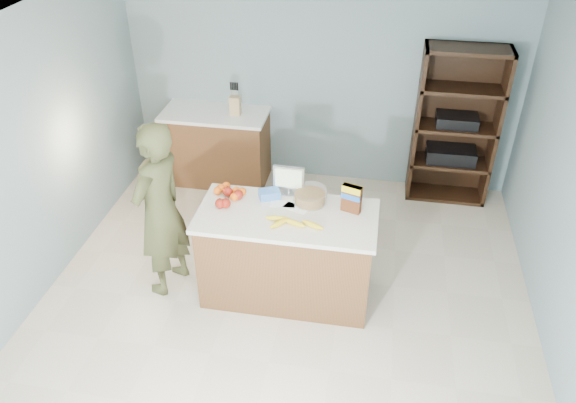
% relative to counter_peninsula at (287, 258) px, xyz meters
% --- Properties ---
extents(floor, '(4.50, 5.00, 0.02)m').
position_rel_counter_peninsula_xyz_m(floor, '(0.00, -0.30, -0.42)').
color(floor, beige).
rests_on(floor, ground).
extents(walls, '(4.52, 5.02, 2.51)m').
position_rel_counter_peninsula_xyz_m(walls, '(0.00, -0.30, 1.24)').
color(walls, gray).
rests_on(walls, ground).
extents(counter_peninsula, '(1.56, 0.76, 0.90)m').
position_rel_counter_peninsula_xyz_m(counter_peninsula, '(0.00, 0.00, 0.00)').
color(counter_peninsula, brown).
rests_on(counter_peninsula, ground).
extents(back_cabinet, '(1.24, 0.62, 0.90)m').
position_rel_counter_peninsula_xyz_m(back_cabinet, '(-1.20, 1.90, 0.04)').
color(back_cabinet, brown).
rests_on(back_cabinet, ground).
extents(shelving_unit, '(0.90, 0.40, 1.80)m').
position_rel_counter_peninsula_xyz_m(shelving_unit, '(1.55, 2.05, 0.45)').
color(shelving_unit, black).
rests_on(shelving_unit, ground).
extents(person, '(0.57, 0.71, 1.70)m').
position_rel_counter_peninsula_xyz_m(person, '(-1.13, -0.07, 0.43)').
color(person, '#3F4223').
rests_on(person, ground).
extents(knife_block, '(0.12, 0.10, 0.31)m').
position_rel_counter_peninsula_xyz_m(knife_block, '(-0.94, 1.89, 0.60)').
color(knife_block, tan).
rests_on(knife_block, back_cabinet).
extents(envelopes, '(0.36, 0.20, 0.00)m').
position_rel_counter_peninsula_xyz_m(envelopes, '(-0.00, 0.13, 0.49)').
color(envelopes, white).
rests_on(envelopes, counter_peninsula).
extents(bananas, '(0.52, 0.19, 0.05)m').
position_rel_counter_peninsula_xyz_m(bananas, '(0.06, -0.14, 0.51)').
color(bananas, yellow).
rests_on(bananas, counter_peninsula).
extents(apples, '(0.21, 0.29, 0.09)m').
position_rel_counter_peninsula_xyz_m(apples, '(-0.55, 0.09, 0.53)').
color(apples, maroon).
rests_on(apples, counter_peninsula).
extents(oranges, '(0.30, 0.24, 0.08)m').
position_rel_counter_peninsula_xyz_m(oranges, '(-0.57, 0.22, 0.52)').
color(oranges, '#FF6510').
rests_on(oranges, counter_peninsula).
extents(blue_carton, '(0.21, 0.18, 0.08)m').
position_rel_counter_peninsula_xyz_m(blue_carton, '(-0.20, 0.23, 0.52)').
color(blue_carton, blue).
rests_on(blue_carton, counter_peninsula).
extents(salad_bowl, '(0.30, 0.30, 0.13)m').
position_rel_counter_peninsula_xyz_m(salad_bowl, '(0.17, 0.22, 0.54)').
color(salad_bowl, '#267219').
rests_on(salad_bowl, counter_peninsula).
extents(tv, '(0.28, 0.12, 0.28)m').
position_rel_counter_peninsula_xyz_m(tv, '(-0.04, 0.32, 0.64)').
color(tv, silver).
rests_on(tv, counter_peninsula).
extents(cereal_box, '(0.18, 0.11, 0.26)m').
position_rel_counter_peninsula_xyz_m(cereal_box, '(0.54, 0.14, 0.63)').
color(cereal_box, '#592B14').
rests_on(cereal_box, counter_peninsula).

